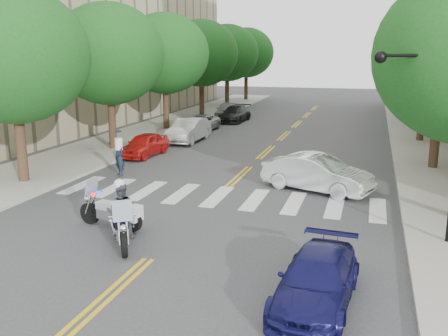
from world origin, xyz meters
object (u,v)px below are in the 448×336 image
at_px(motorcycle_police, 121,215).
at_px(motorcycle_parked, 115,213).
at_px(officer_standing, 119,158).
at_px(convertible, 317,173).
at_px(sedan_blue, 317,281).

bearing_deg(motorcycle_police, motorcycle_parked, -85.67).
relative_size(motorcycle_police, officer_standing, 1.32).
relative_size(motorcycle_parked, convertible, 0.54).
relative_size(motorcycle_police, convertible, 0.49).
bearing_deg(convertible, motorcycle_parked, 158.73).
relative_size(motorcycle_police, motorcycle_parked, 0.92).
distance_m(motorcycle_police, motorcycle_parked, 1.47).
distance_m(motorcycle_police, sedan_blue, 6.41).
distance_m(motorcycle_police, convertible, 9.16).
distance_m(motorcycle_parked, convertible, 8.75).
relative_size(motorcycle_police, sedan_blue, 0.57).
bearing_deg(motorcycle_police, sedan_blue, 129.69).
relative_size(officer_standing, sedan_blue, 0.43).
distance_m(convertible, sedan_blue, 9.78).
bearing_deg(convertible, sedan_blue, -153.21).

